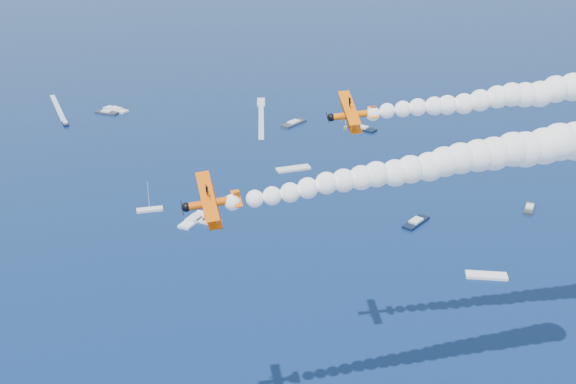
{
  "coord_description": "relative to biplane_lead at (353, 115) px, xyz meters",
  "views": [
    {
      "loc": [
        -7.7,
        -91.86,
        94.56
      ],
      "look_at": [
        -8.19,
        8.34,
        47.86
      ],
      "focal_mm": 45.33,
      "sensor_mm": 36.0,
      "label": 1
    }
  ],
  "objects": [
    {
      "name": "smoke_trail_lead",
      "position": [
        31.27,
        4.52,
        2.42
      ],
      "size": [
        64.33,
        23.34,
        11.13
      ],
      "primitive_type": null,
      "rotation": [
        0.0,
        0.0,
        3.29
      ],
      "color": "white"
    },
    {
      "name": "spectator_boats",
      "position": [
        -2.02,
        102.05,
        -56.26
      ],
      "size": [
        209.21,
        176.26,
        0.7
      ],
      "color": "black",
      "rests_on": "ground"
    },
    {
      "name": "boat_wakes",
      "position": [
        -63.67,
        164.78,
        -56.58
      ],
      "size": [
        94.46,
        54.05,
        0.04
      ],
      "color": "white",
      "rests_on": "ground"
    },
    {
      "name": "biplane_lead",
      "position": [
        0.0,
        0.0,
        0.0
      ],
      "size": [
        9.48,
        11.34,
        8.54
      ],
      "primitive_type": null,
      "rotation": [
        -0.32,
        0.07,
        3.29
      ],
      "color": "#FF6705"
    },
    {
      "name": "smoke_trail_trail",
      "position": [
        10.04,
        -13.72,
        -3.08
      ],
      "size": [
        64.79,
        33.67,
        11.13
      ],
      "primitive_type": null,
      "rotation": [
        0.0,
        0.0,
        3.38
      ],
      "color": "white"
    },
    {
      "name": "biplane_trail",
      "position": [
        -20.68,
        -21.14,
        -5.5
      ],
      "size": [
        10.37,
        12.31,
        9.28
      ],
      "primitive_type": null,
      "rotation": [
        -0.4,
        0.07,
        3.38
      ],
      "color": "#FF5B05"
    }
  ]
}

